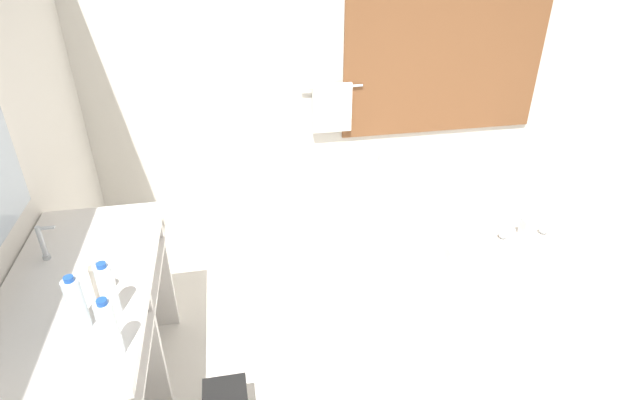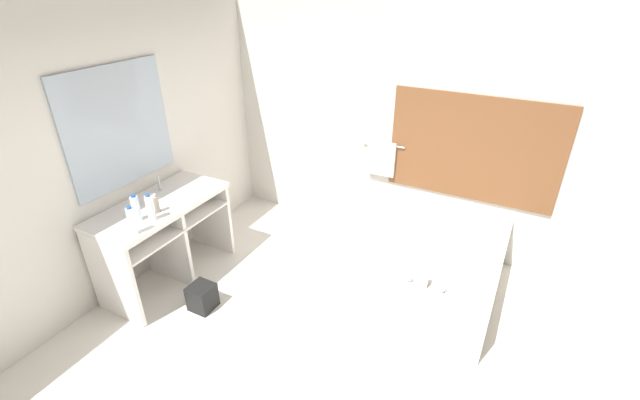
% 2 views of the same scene
% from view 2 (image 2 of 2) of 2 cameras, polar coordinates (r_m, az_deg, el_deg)
% --- Properties ---
extents(ground_plane, '(16.00, 16.00, 0.00)m').
position_cam_2_polar(ground_plane, '(3.74, -0.72, -21.35)').
color(ground_plane, silver).
rests_on(ground_plane, ground).
extents(wall_back_with_blinds, '(7.40, 0.13, 2.70)m').
position_cam_2_polar(wall_back_with_blinds, '(4.75, 12.51, 9.11)').
color(wall_back_with_blinds, silver).
rests_on(wall_back_with_blinds, ground_plane).
extents(wall_left_with_mirror, '(0.08, 7.40, 2.70)m').
position_cam_2_polar(wall_left_with_mirror, '(4.28, -28.14, 4.36)').
color(wall_left_with_mirror, silver).
rests_on(wall_left_with_mirror, ground_plane).
extents(vanity_counter, '(0.64, 1.33, 0.90)m').
position_cam_2_polar(vanity_counter, '(4.49, -20.02, -3.01)').
color(vanity_counter, white).
rests_on(vanity_counter, ground_plane).
extents(sink_faucet, '(0.09, 0.04, 0.18)m').
position_cam_2_polar(sink_faucet, '(4.56, -20.64, 2.21)').
color(sink_faucet, silver).
rests_on(sink_faucet, vanity_counter).
extents(bathtub, '(1.06, 1.56, 0.67)m').
position_cam_2_polar(bathtub, '(4.39, 15.85, -8.46)').
color(bathtub, silver).
rests_on(bathtub, ground_plane).
extents(water_bottle_1, '(0.07, 0.07, 0.25)m').
position_cam_2_polar(water_bottle_1, '(4.07, -23.33, -1.03)').
color(water_bottle_1, white).
rests_on(water_bottle_1, vanity_counter).
extents(water_bottle_2, '(0.07, 0.07, 0.26)m').
position_cam_2_polar(water_bottle_2, '(3.87, -23.77, -2.58)').
color(water_bottle_2, white).
rests_on(water_bottle_2, vanity_counter).
extents(water_bottle_3, '(0.07, 0.07, 0.25)m').
position_cam_2_polar(water_bottle_3, '(4.03, -21.69, -0.98)').
color(water_bottle_3, white).
rests_on(water_bottle_3, vanity_counter).
extents(soap_dispenser, '(0.06, 0.06, 0.19)m').
position_cam_2_polar(soap_dispenser, '(4.16, -21.02, -0.52)').
color(soap_dispenser, gray).
rests_on(soap_dispenser, vanity_counter).
extents(waste_bin, '(0.22, 0.22, 0.25)m').
position_cam_2_polar(waste_bin, '(4.30, -15.43, -12.34)').
color(waste_bin, black).
rests_on(waste_bin, ground_plane).
extents(bath_mat, '(0.47, 0.83, 0.02)m').
position_cam_2_polar(bath_mat, '(3.64, 13.15, -24.26)').
color(bath_mat, white).
rests_on(bath_mat, ground_plane).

